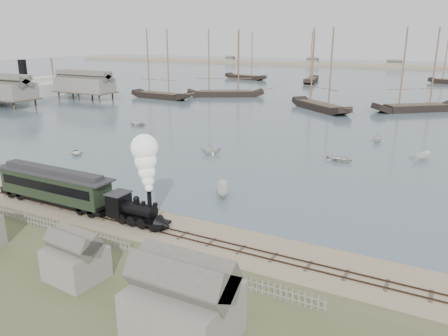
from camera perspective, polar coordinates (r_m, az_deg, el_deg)
The scene contains 25 objects.
ground at distance 45.18m, azimuth -9.37°, elevation -6.45°, with size 600.00×600.00×0.00m, color tan.
harbor_water at distance 205.09m, azimuth 21.12°, elevation 10.73°, with size 600.00×336.00×0.06m, color #445662.
rail_track at distance 43.74m, azimuth -10.96°, elevation -7.29°, with size 120.00×1.80×0.16m.
picket_fence_west at distance 44.82m, azimuth -21.58°, elevation -7.67°, with size 19.00×0.10×1.20m, color slate, non-canonical shape.
picket_fence_east at distance 33.47m, azimuth 0.35°, elevation -15.03°, with size 15.00×0.10×1.20m, color slate, non-canonical shape.
shed_mid at distance 36.07m, azimuth -18.59°, elevation -13.47°, with size 4.00×3.50×3.60m, color slate, non-canonical shape.
western_wharf at distance 125.75m, azimuth -26.57°, elevation 8.82°, with size 36.00×56.00×8.00m, color slate, non-canonical shape.
far_spit at distance 284.42m, azimuth 23.33°, elevation 11.87°, with size 500.00×20.00×1.80m, color tan.
locomotive at distance 41.88m, azimuth -10.53°, elevation -2.48°, with size 7.00×2.61×8.73m.
passenger_coach at distance 50.57m, azimuth -21.28°, elevation -2.09°, with size 15.01×2.90×3.65m.
beached_dinghy at distance 55.03m, azimuth -21.60°, elevation -2.68°, with size 4.22×3.01×0.87m, color silver.
steamship at distance 145.37m, azimuth -24.66°, elevation 10.53°, with size 51.10×8.52×11.18m, color silver, non-canonical shape.
rowboat_0 at distance 71.76m, azimuth -18.74°, elevation 1.96°, with size 3.32×2.37×0.69m, color silver.
rowboat_1 at distance 68.11m, azimuth -1.71°, elevation 2.53°, with size 3.23×2.78×1.70m, color silver.
rowboat_2 at distance 50.07m, azimuth -0.25°, elevation -2.87°, with size 3.93×1.48×1.52m, color silver.
rowboat_3 at distance 66.42m, azimuth 14.87°, elevation 1.21°, with size 4.00×2.86×0.83m, color silver.
rowboat_5 at distance 71.11m, azimuth 24.48°, elevation 1.48°, with size 3.55×1.33×1.37m, color silver.
rowboat_6 at distance 92.65m, azimuth -11.32°, elevation 5.76°, with size 4.16×2.97×0.86m, color silver.
rowboat_7 at distance 80.64m, azimuth 19.43°, elevation 3.83°, with size 3.25×2.81×1.71m, color silver.
schooner_0 at distance 131.87m, azimuth -8.50°, elevation 13.28°, with size 19.63×4.53×20.00m, color black, non-canonical shape.
schooner_1 at distance 135.11m, azimuth 0.17°, elevation 13.54°, with size 23.47×5.42×20.00m, color black, non-canonical shape.
schooner_2 at distance 111.61m, azimuth 12.70°, elevation 12.47°, with size 20.83×4.81×20.00m, color black, non-canonical shape.
schooner_3 at distance 116.97m, azimuth 24.26°, elevation 11.61°, with size 21.78×5.03×20.00m, color black, non-canonical shape.
schooner_6 at distance 192.74m, azimuth 2.83°, elevation 14.48°, with size 20.69×4.78×20.00m, color black, non-canonical shape.
schooner_7 at distance 180.99m, azimuth 11.48°, elevation 14.03°, with size 19.24×4.44×20.00m, color black, non-canonical shape.
Camera 1 is at (25.70, -32.71, 17.63)m, focal length 35.00 mm.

